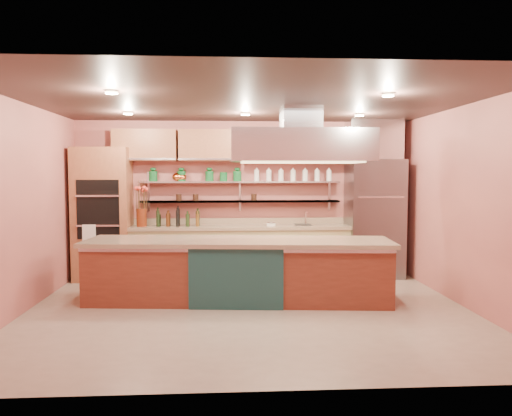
{
  "coord_description": "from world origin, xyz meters",
  "views": [
    {
      "loc": [
        -0.31,
        -6.62,
        1.86
      ],
      "look_at": [
        0.15,
        1.0,
        1.33
      ],
      "focal_mm": 35.0,
      "sensor_mm": 36.0,
      "label": 1
    }
  ],
  "objects": [
    {
      "name": "range_hood",
      "position": [
        0.77,
        0.53,
        2.25
      ],
      "size": [
        2.0,
        1.0,
        0.45
      ],
      "primitive_type": "cube",
      "color": "silver",
      "rests_on": "ceiling"
    },
    {
      "name": "wall_right",
      "position": [
        3.0,
        0.0,
        1.4
      ],
      "size": [
        0.04,
        5.0,
        2.8
      ],
      "primitive_type": "cube",
      "color": "#A9574F",
      "rests_on": "floor"
    },
    {
      "name": "ceiling_downlights",
      "position": [
        0.0,
        0.2,
        2.77
      ],
      "size": [
        4.0,
        2.8,
        0.02
      ],
      "primitive_type": "cube",
      "color": "#FFE5A5",
      "rests_on": "ceiling"
    },
    {
      "name": "upper_cabinets",
      "position": [
        0.0,
        2.32,
        2.35
      ],
      "size": [
        4.6,
        0.36,
        0.55
      ],
      "primitive_type": "cube",
      "color": "brown",
      "rests_on": "wall_back"
    },
    {
      "name": "island",
      "position": [
        -0.13,
        0.53,
        0.45
      ],
      "size": [
        4.38,
        1.33,
        0.9
      ],
      "primitive_type": "cube",
      "rotation": [
        0.0,
        0.0,
        -0.09
      ],
      "color": "maroon",
      "rests_on": "floor"
    },
    {
      "name": "green_canister",
      "position": [
        -0.35,
        2.37,
        1.8
      ],
      "size": [
        0.17,
        0.17,
        0.16
      ],
      "primitive_type": "cylinder",
      "rotation": [
        0.0,
        0.0,
        0.37
      ],
      "color": "#104C20",
      "rests_on": "wall_shelf_upper"
    },
    {
      "name": "wall_front",
      "position": [
        0.0,
        -2.5,
        1.4
      ],
      "size": [
        6.0,
        0.04,
        2.8
      ],
      "primitive_type": "cube",
      "color": "#A9574F",
      "rests_on": "floor"
    },
    {
      "name": "wall_shelf_upper",
      "position": [
        -0.05,
        2.37,
        1.7
      ],
      "size": [
        3.6,
        0.26,
        0.03
      ],
      "primitive_type": "cube",
      "color": "silver",
      "rests_on": "wall_back"
    },
    {
      "name": "copper_kettle",
      "position": [
        -1.17,
        2.37,
        1.79
      ],
      "size": [
        0.24,
        0.24,
        0.15
      ],
      "primitive_type": "ellipsoid",
      "rotation": [
        0.0,
        0.0,
        -0.3
      ],
      "color": "#CA632E",
      "rests_on": "wall_shelf_upper"
    },
    {
      "name": "oil_bottle_cluster",
      "position": [
        -1.15,
        2.15,
        1.06
      ],
      "size": [
        0.8,
        0.23,
        0.26
      ],
      "primitive_type": "cube",
      "rotation": [
        0.0,
        0.0,
        -0.0
      ],
      "color": "black",
      "rests_on": "back_counter"
    },
    {
      "name": "flower_vase",
      "position": [
        -1.78,
        2.15,
        1.09
      ],
      "size": [
        0.23,
        0.23,
        0.31
      ],
      "primitive_type": "cylinder",
      "rotation": [
        0.0,
        0.0,
        0.42
      ],
      "color": "#5A1E0D",
      "rests_on": "back_counter"
    },
    {
      "name": "wall_back",
      "position": [
        0.0,
        2.5,
        1.4
      ],
      "size": [
        6.0,
        0.04,
        2.8
      ],
      "primitive_type": "cube",
      "color": "#A9574F",
      "rests_on": "floor"
    },
    {
      "name": "floor",
      "position": [
        0.0,
        0.0,
        -0.01
      ],
      "size": [
        6.0,
        5.0,
        0.02
      ],
      "primitive_type": "cube",
      "color": "gray",
      "rests_on": "ground"
    },
    {
      "name": "back_counter",
      "position": [
        -0.05,
        2.2,
        0.47
      ],
      "size": [
        3.84,
        0.64,
        0.93
      ],
      "primitive_type": "cube",
      "color": "tan",
      "rests_on": "floor"
    },
    {
      "name": "refrigerator",
      "position": [
        2.35,
        2.14,
        1.05
      ],
      "size": [
        0.95,
        0.72,
        2.1
      ],
      "primitive_type": "cube",
      "color": "slate",
      "rests_on": "floor"
    },
    {
      "name": "oven_stack",
      "position": [
        -2.45,
        2.18,
        1.15
      ],
      "size": [
        0.95,
        0.64,
        2.3
      ],
      "primitive_type": "cube",
      "color": "brown",
      "rests_on": "floor"
    },
    {
      "name": "wall_shelf_lower",
      "position": [
        -0.05,
        2.37,
        1.35
      ],
      "size": [
        3.6,
        0.26,
        0.03
      ],
      "primitive_type": "cube",
      "color": "silver",
      "rests_on": "wall_back"
    },
    {
      "name": "ceiling",
      "position": [
        0.0,
        0.0,
        2.8
      ],
      "size": [
        6.0,
        5.0,
        0.02
      ],
      "primitive_type": "cube",
      "color": "black",
      "rests_on": "wall_back"
    },
    {
      "name": "kitchen_scale",
      "position": [
        0.49,
        2.15,
        0.97
      ],
      "size": [
        0.17,
        0.14,
        0.08
      ],
      "primitive_type": "cube",
      "rotation": [
        0.0,
        0.0,
        0.21
      ],
      "color": "silver",
      "rests_on": "back_counter"
    },
    {
      "name": "wall_left",
      "position": [
        -3.0,
        0.0,
        1.4
      ],
      "size": [
        0.04,
        5.0,
        2.8
      ],
      "primitive_type": "cube",
      "color": "#A9574F",
      "rests_on": "floor"
    },
    {
      "name": "bar_faucet",
      "position": [
        1.13,
        2.25,
        1.05
      ],
      "size": [
        0.04,
        0.04,
        0.24
      ],
      "primitive_type": "cylinder",
      "rotation": [
        0.0,
        0.0,
        0.21
      ],
      "color": "white",
      "rests_on": "back_counter"
    }
  ]
}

